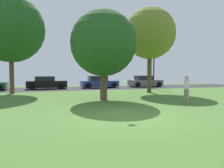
{
  "coord_description": "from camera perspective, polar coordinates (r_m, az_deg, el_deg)",
  "views": [
    {
      "loc": [
        -3.23,
        -7.88,
        1.76
      ],
      "look_at": [
        0.0,
        2.21,
        1.19
      ],
      "focal_mm": 34.6,
      "sensor_mm": 36.0,
      "label": 1
    }
  ],
  "objects": [
    {
      "name": "parked_car_blue",
      "position": [
        24.95,
        -3.47,
        0.45
      ],
      "size": [
        4.24,
        2.01,
        1.37
      ],
      "color": "#233893",
      "rests_on": "ground_plane"
    },
    {
      "name": "person_catcher",
      "position": [
        13.41,
        19.1,
        -0.93
      ],
      "size": [
        0.39,
        0.35,
        1.59
      ],
      "rotation": [
        0.0,
        0.0,
        -2.63
      ],
      "color": "gray",
      "rests_on": "ground_plane"
    },
    {
      "name": "parked_car_black",
      "position": [
        24.16,
        -16.93,
        0.23
      ],
      "size": [
        4.13,
        1.98,
        1.35
      ],
      "color": "black",
      "rests_on": "ground_plane"
    },
    {
      "name": "maple_tree_near",
      "position": [
        13.99,
        -2.26,
        10.67
      ],
      "size": [
        4.23,
        4.23,
        5.74
      ],
      "color": "brown",
      "rests_on": "ground_plane"
    },
    {
      "name": "road_strip",
      "position": [
        24.16,
        -10.02,
        -1.16
      ],
      "size": [
        44.0,
        6.4,
        0.01
      ],
      "primitive_type": "cube",
      "color": "#28282B",
      "rests_on": "ground_plane"
    },
    {
      "name": "parked_car_grey",
      "position": [
        26.89,
        8.7,
        0.62
      ],
      "size": [
        4.04,
        1.98,
        1.39
      ],
      "color": "slate",
      "rests_on": "ground_plane"
    },
    {
      "name": "birch_tree_lone",
      "position": [
        19.47,
        9.94,
        13.01
      ],
      "size": [
        4.45,
        4.45,
        7.38
      ],
      "color": "brown",
      "rests_on": "ground_plane"
    },
    {
      "name": "frisbee_disc",
      "position": [
        8.43,
        2.84,
        0.74
      ],
      "size": [
        0.37,
        0.37,
        0.04
      ],
      "color": "yellow"
    },
    {
      "name": "street_lamp_post",
      "position": [
        22.9,
        10.98,
        4.22
      ],
      "size": [
        0.14,
        0.14,
        4.5
      ],
      "primitive_type": "cylinder",
      "color": "#2D2D33",
      "rests_on": "ground_plane"
    },
    {
      "name": "ground_plane",
      "position": [
        8.7,
        4.49,
        -8.63
      ],
      "size": [
        44.0,
        44.0,
        0.0
      ],
      "primitive_type": "plane",
      "color": "#47702D"
    },
    {
      "name": "oak_tree_center",
      "position": [
        20.15,
        -25.22,
        13.01
      ],
      "size": [
        5.51,
        5.51,
        8.11
      ],
      "color": "brown",
      "rests_on": "ground_plane"
    }
  ]
}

